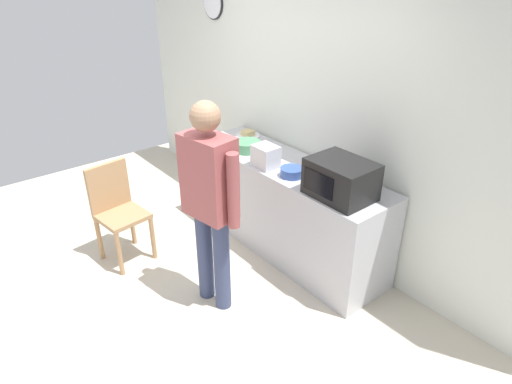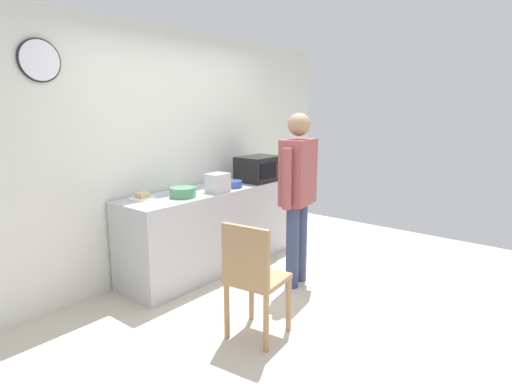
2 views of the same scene
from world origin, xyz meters
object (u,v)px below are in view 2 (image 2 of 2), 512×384
at_px(sandwich_plate, 142,197).
at_px(person_standing, 298,187).
at_px(salad_bowl, 233,184).
at_px(microwave, 259,169).
at_px(cereal_bowl, 183,192).
at_px(spoon_utensil, 210,187).
at_px(wooden_chair, 253,276).
at_px(toaster, 218,183).
at_px(fork_utensil, 174,204).

xyz_separation_m(sandwich_plate, person_standing, (1.00, -1.15, 0.09)).
relative_size(sandwich_plate, salad_bowl, 1.30).
bearing_deg(sandwich_plate, microwave, -9.64).
bearing_deg(salad_bowl, cereal_bowl, 175.65).
relative_size(microwave, spoon_utensil, 2.94).
bearing_deg(microwave, cereal_bowl, 179.61).
bearing_deg(salad_bowl, sandwich_plate, 163.28).
height_order(person_standing, wooden_chair, person_standing).
relative_size(salad_bowl, wooden_chair, 0.21).
bearing_deg(toaster, salad_bowl, 8.93).
bearing_deg(spoon_utensil, person_standing, -80.05).
xyz_separation_m(microwave, salad_bowl, (-0.50, -0.04, -0.11)).
bearing_deg(sandwich_plate, toaster, -26.23).
relative_size(cereal_bowl, spoon_utensil, 1.53).
bearing_deg(person_standing, fork_utensil, 142.50).
distance_m(spoon_utensil, wooden_chair, 1.68).
relative_size(microwave, wooden_chair, 0.53).
bearing_deg(wooden_chair, cereal_bowl, 72.25).
relative_size(sandwich_plate, toaster, 1.18).
bearing_deg(wooden_chair, fork_utensil, 82.67).
distance_m(cereal_bowl, toaster, 0.41).
bearing_deg(microwave, fork_utensil, -173.69).
height_order(microwave, wooden_chair, microwave).
relative_size(cereal_bowl, wooden_chair, 0.28).
xyz_separation_m(microwave, wooden_chair, (-1.59, -1.22, -0.53)).
distance_m(toaster, fork_utensil, 0.66).
height_order(microwave, person_standing, person_standing).
relative_size(toaster, spoon_utensil, 1.29).
bearing_deg(person_standing, spoon_utensil, 99.95).
relative_size(microwave, person_standing, 0.29).
relative_size(salad_bowl, cereal_bowl, 0.76).
distance_m(cereal_bowl, person_standing, 1.14).
xyz_separation_m(salad_bowl, toaster, (-0.29, -0.05, 0.06)).
relative_size(toaster, fork_utensil, 1.29).
height_order(fork_utensil, spoon_utensil, same).
xyz_separation_m(sandwich_plate, cereal_bowl, (0.31, -0.25, 0.03)).
distance_m(microwave, person_standing, 1.02).
distance_m(toaster, person_standing, 0.86).
height_order(toaster, spoon_utensil, toaster).
height_order(salad_bowl, wooden_chair, salad_bowl).
relative_size(sandwich_plate, wooden_chair, 0.28).
relative_size(sandwich_plate, fork_utensil, 1.52).
xyz_separation_m(fork_utensil, wooden_chair, (-0.14, -1.06, -0.38)).
xyz_separation_m(person_standing, wooden_chair, (-1.09, -0.32, -0.49)).
relative_size(microwave, toaster, 2.27).
height_order(cereal_bowl, toaster, toaster).
bearing_deg(salad_bowl, toaster, -171.07).
height_order(toaster, fork_utensil, toaster).
relative_size(microwave, fork_utensil, 2.94).
bearing_deg(toaster, spoon_utensil, 62.71).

